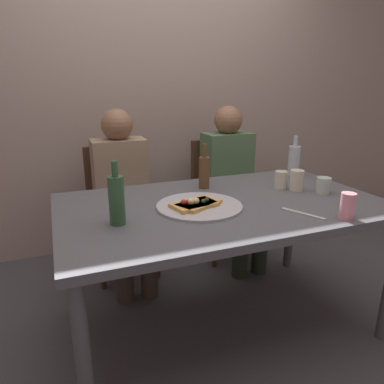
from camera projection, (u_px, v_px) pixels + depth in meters
The scene contains 18 objects.
ground_plane at pixel (220, 323), 2.07m from camera, with size 8.00×8.00×0.00m, color #424247.
back_wall at pixel (152, 86), 2.86m from camera, with size 6.00×0.10×2.60m, color gray.
dining_table at pixel (223, 215), 1.87m from camera, with size 1.66×0.97×0.74m.
pizza_tray at pixel (199, 206), 1.78m from camera, with size 0.43×0.43×0.01m, color #ADADB2.
pizza_slice_last at pixel (198, 204), 1.76m from camera, with size 0.25×0.21×0.05m.
pizza_slice_extra at pixel (194, 204), 1.75m from camera, with size 0.24×0.18×0.05m.
wine_bottle at pixel (294, 160), 2.36m from camera, with size 0.08×0.08×0.26m.
beer_bottle at pixel (117, 199), 1.54m from camera, with size 0.07×0.07×0.28m.
water_bottle at pixel (204, 171), 2.07m from camera, with size 0.06×0.06×0.26m.
tumbler_near at pixel (281, 180), 2.08m from camera, with size 0.07×0.07×0.10m, color beige.
tumbler_far at pixel (323, 185), 1.99m from camera, with size 0.08×0.08×0.09m, color #B7C6BC.
wine_glass at pixel (297, 180), 2.04m from camera, with size 0.08×0.08×0.12m, color beige.
soda_can at pixel (347, 206), 1.61m from camera, with size 0.07×0.07×0.12m, color pink.
table_knife at pixel (303, 214), 1.68m from camera, with size 0.22×0.02×0.01m, color #B7B7BC.
chair_left at pixel (120, 201), 2.57m from camera, with size 0.44×0.44×0.90m.
chair_right at pixel (223, 189), 2.86m from camera, with size 0.44×0.44×0.90m.
guest_in_sweater at pixel (123, 190), 2.40m from camera, with size 0.36×0.56×1.17m.
guest_in_beanie at pixel (232, 178), 2.69m from camera, with size 0.36×0.56×1.17m.
Camera 1 is at (-0.79, -1.57, 1.34)m, focal length 33.43 mm.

